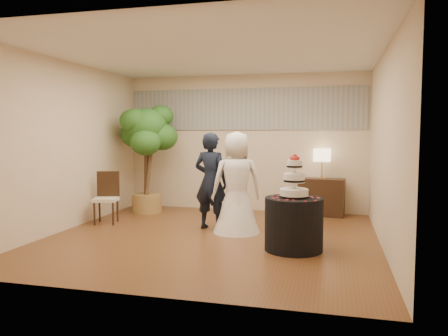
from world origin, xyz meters
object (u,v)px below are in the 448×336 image
(groom, at_px, (211,181))
(cake_table, at_px, (294,224))
(table_lamp, at_px, (322,164))
(ficus_tree, at_px, (146,158))
(side_chair, at_px, (106,198))
(console, at_px, (321,197))
(bride, at_px, (237,182))
(wedding_cake, at_px, (294,176))

(groom, height_order, cake_table, groom)
(cake_table, height_order, table_lamp, table_lamp)
(ficus_tree, bearing_deg, side_chair, -103.63)
(groom, relative_size, console, 1.86)
(groom, bearing_deg, side_chair, 11.77)
(bride, xyz_separation_m, console, (1.30, 1.81, -0.46))
(cake_table, xyz_separation_m, console, (0.30, 2.68, -0.00))
(groom, distance_m, wedding_cake, 1.79)
(cake_table, bearing_deg, groom, 145.85)
(table_lamp, bearing_deg, bride, -125.54)
(cake_table, bearing_deg, side_chair, 164.09)
(console, bearing_deg, cake_table, -90.73)
(console, xyz_separation_m, ficus_tree, (-3.43, -0.57, 0.75))
(console, relative_size, table_lamp, 1.50)
(cake_table, relative_size, ficus_tree, 0.36)
(table_lamp, xyz_separation_m, ficus_tree, (-3.43, -0.57, 0.09))
(wedding_cake, height_order, console, wedding_cake)
(groom, relative_size, ficus_tree, 0.73)
(bride, bearing_deg, wedding_cake, 117.22)
(console, distance_m, table_lamp, 0.65)
(cake_table, relative_size, table_lamp, 1.38)
(console, height_order, table_lamp, table_lamp)
(ficus_tree, bearing_deg, cake_table, -33.98)
(cake_table, relative_size, console, 0.92)
(groom, relative_size, cake_table, 2.04)
(wedding_cake, bearing_deg, side_chair, 164.09)
(console, bearing_deg, side_chair, -149.67)
(bride, height_order, cake_table, bride)
(groom, relative_size, side_chair, 1.77)
(ficus_tree, bearing_deg, console, 9.35)
(wedding_cake, xyz_separation_m, ficus_tree, (-3.13, 2.11, 0.08))
(table_lamp, height_order, side_chair, table_lamp)
(groom, height_order, ficus_tree, ficus_tree)
(wedding_cake, height_order, side_chair, wedding_cake)
(bride, xyz_separation_m, table_lamp, (1.30, 1.81, 0.20))
(side_chair, bearing_deg, bride, -17.14)
(bride, bearing_deg, console, -147.51)
(cake_table, bearing_deg, bride, 139.19)
(wedding_cake, bearing_deg, ficus_tree, 146.02)
(table_lamp, bearing_deg, cake_table, -96.36)
(groom, distance_m, console, 2.48)
(bride, distance_m, table_lamp, 2.24)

